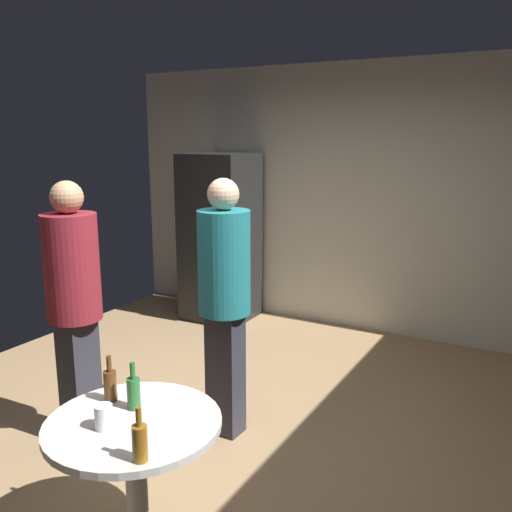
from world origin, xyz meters
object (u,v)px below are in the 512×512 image
object	(u,v)px
beer_bottle_amber	(140,441)
plastic_cup_white	(104,417)
beer_bottle_green	(134,392)
refrigerator	(220,237)
person_in_maroon_shirt	(74,294)
beer_bottle_brown	(110,384)
person_in_teal_shirt	(224,289)
foreground_table	(134,441)

from	to	relation	value
beer_bottle_amber	plastic_cup_white	world-z (taller)	beer_bottle_amber
beer_bottle_green	beer_bottle_amber	bearing A→B (deg)	-45.31
refrigerator	person_in_maroon_shirt	bearing A→B (deg)	-77.07
beer_bottle_brown	beer_bottle_green	bearing A→B (deg)	-2.08
person_in_maroon_shirt	person_in_teal_shirt	world-z (taller)	person_in_teal_shirt
foreground_table	person_in_teal_shirt	xyz separation A→B (m)	(-0.28, 1.20, 0.39)
beer_bottle_amber	beer_bottle_brown	bearing A→B (deg)	145.37
refrigerator	person_in_teal_shirt	xyz separation A→B (m)	(1.36, -2.04, 0.12)
foreground_table	beer_bottle_brown	size ratio (longest dim) A/B	3.48
foreground_table	person_in_teal_shirt	world-z (taller)	person_in_teal_shirt
refrigerator	beer_bottle_amber	distance (m)	3.95
refrigerator	beer_bottle_amber	world-z (taller)	refrigerator
foreground_table	person_in_maroon_shirt	xyz separation A→B (m)	(-1.04, 0.64, 0.38)
beer_bottle_amber	beer_bottle_brown	world-z (taller)	same
beer_bottle_amber	person_in_teal_shirt	bearing A→B (deg)	109.84
refrigerator	person_in_maroon_shirt	distance (m)	2.68
beer_bottle_amber	plastic_cup_white	bearing A→B (deg)	159.91
beer_bottle_amber	foreground_table	bearing A→B (deg)	136.72
beer_bottle_green	foreground_table	bearing A→B (deg)	-51.11
beer_bottle_brown	plastic_cup_white	bearing A→B (deg)	-52.47
beer_bottle_green	person_in_teal_shirt	distance (m)	1.15
refrigerator	foreground_table	distance (m)	3.65
refrigerator	beer_bottle_green	distance (m)	3.53
beer_bottle_brown	person_in_teal_shirt	size ratio (longest dim) A/B	0.13
refrigerator	foreground_table	bearing A→B (deg)	-63.19
refrigerator	plastic_cup_white	world-z (taller)	refrigerator
foreground_table	beer_bottle_green	world-z (taller)	beer_bottle_green
beer_bottle_amber	person_in_maroon_shirt	xyz separation A→B (m)	(-1.28, 0.87, 0.19)
refrigerator	foreground_table	world-z (taller)	refrigerator
beer_bottle_amber	beer_bottle_green	world-z (taller)	same
beer_bottle_green	person_in_maroon_shirt	size ratio (longest dim) A/B	0.13
foreground_table	beer_bottle_green	distance (m)	0.22
plastic_cup_white	person_in_maroon_shirt	bearing A→B (deg)	142.33
beer_bottle_green	person_in_teal_shirt	world-z (taller)	person_in_teal_shirt
plastic_cup_white	person_in_maroon_shirt	world-z (taller)	person_in_maroon_shirt
foreground_table	person_in_teal_shirt	size ratio (longest dim) A/B	0.46
foreground_table	beer_bottle_green	size ratio (longest dim) A/B	3.48
foreground_table	person_in_maroon_shirt	bearing A→B (deg)	148.39
foreground_table	person_in_maroon_shirt	distance (m)	1.28
beer_bottle_brown	person_in_teal_shirt	bearing A→B (deg)	92.66
beer_bottle_brown	person_in_teal_shirt	xyz separation A→B (m)	(-0.05, 1.11, 0.20)
refrigerator	person_in_maroon_shirt	world-z (taller)	refrigerator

